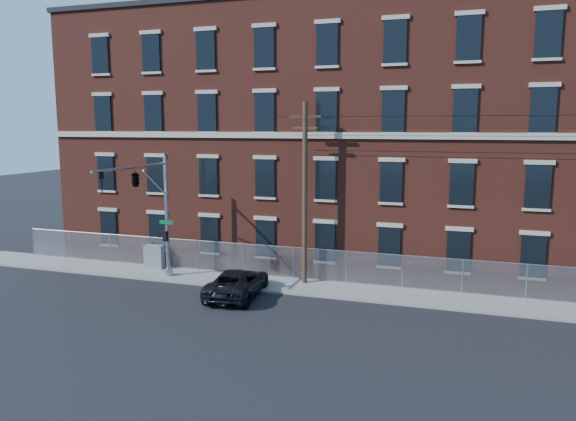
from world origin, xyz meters
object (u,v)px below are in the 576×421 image
at_px(utility_pole_near, 305,190).
at_px(utility_cabinet, 154,257).
at_px(traffic_signal_mast, 143,191).
at_px(pickup_truck, 237,283).

distance_m(utility_pole_near, utility_cabinet, 10.72).
height_order(utility_pole_near, utility_cabinet, utility_pole_near).
xyz_separation_m(traffic_signal_mast, utility_pole_near, (8.00, 3.42, -0.05)).
distance_m(traffic_signal_mast, utility_cabinet, 6.04).
relative_size(pickup_truck, utility_cabinet, 3.60).
xyz_separation_m(traffic_signal_mast, pickup_truck, (5.27, 0.29, -4.67)).
height_order(traffic_signal_mast, utility_cabinet, traffic_signal_mast).
bearing_deg(pickup_truck, traffic_signal_mast, -2.22).
bearing_deg(traffic_signal_mast, utility_pole_near, 23.14).
relative_size(utility_pole_near, utility_cabinet, 6.98).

